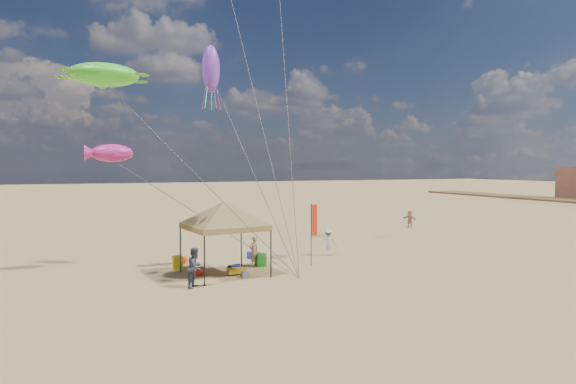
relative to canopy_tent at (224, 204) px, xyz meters
name	(u,v)px	position (x,y,z in m)	size (l,w,h in m)	color
ground	(313,281)	(3.42, -2.91, -3.48)	(280.00, 280.00, 0.00)	tan
canopy_tent	(224,204)	(0.00, 0.00, 0.00)	(6.74, 6.74, 4.19)	black
feather_flag	(313,224)	(5.08, 0.49, -1.27)	(0.48, 0.22, 3.33)	black
cooler_red	(199,271)	(-1.18, 0.36, -3.29)	(0.54, 0.38, 0.38)	red
cooler_blue	(252,255)	(2.67, 3.58, -3.29)	(0.54, 0.38, 0.38)	#1725BE
bag_navy	(234,268)	(0.65, 0.54, -3.30)	(0.36, 0.36, 0.60)	#0E0D3B
bag_orange	(184,260)	(-1.27, 3.67, -3.30)	(0.36, 0.36, 0.60)	#FF440E
chair_green	(260,260)	(2.33, 1.26, -3.13)	(0.50, 0.50, 0.70)	#1A7B16
chair_yellow	(177,263)	(-1.90, 2.18, -3.13)	(0.50, 0.50, 0.70)	yellow
crate_grey	(245,275)	(0.74, -0.97, -3.34)	(0.34, 0.30, 0.28)	gray
beach_cart	(237,271)	(0.54, -0.24, -3.28)	(0.90, 0.50, 0.24)	gold
person_near_a	(254,251)	(1.99, 1.33, -2.67)	(0.59, 0.39, 1.63)	tan
person_near_b	(195,267)	(-1.91, -2.00, -2.60)	(0.86, 0.67, 1.78)	#373A4B
person_near_c	(328,242)	(7.14, 2.66, -2.67)	(1.05, 0.61, 1.63)	beige
person_far_c	(410,219)	(19.85, 11.72, -2.73)	(1.41, 0.45, 1.52)	tan
turtle_kite	(104,75)	(-5.46, -0.67, 5.74)	(2.93, 2.34, 0.98)	#43E72D
fish_kite	(112,153)	(-4.95, 2.85, 2.50)	(2.04, 1.02, 0.91)	#D12586
squid_kite	(211,69)	(-0.19, 1.68, 6.80)	(0.92, 0.92, 2.40)	purple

